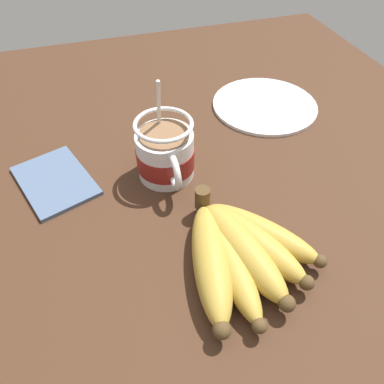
% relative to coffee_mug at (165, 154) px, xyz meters
% --- Properties ---
extents(table, '(1.10, 1.10, 0.03)m').
position_rel_coffee_mug_xyz_m(table, '(0.05, -0.03, -0.05)').
color(table, '#422819').
rests_on(table, ground).
extents(coffee_mug, '(0.12, 0.08, 0.14)m').
position_rel_coffee_mug_xyz_m(coffee_mug, '(0.00, 0.00, 0.00)').
color(coffee_mug, silver).
rests_on(coffee_mug, table).
extents(banana_bunch, '(0.19, 0.17, 0.04)m').
position_rel_coffee_mug_xyz_m(banana_bunch, '(0.17, 0.04, -0.02)').
color(banana_bunch, '#4C381E').
rests_on(banana_bunch, table).
extents(napkin, '(0.15, 0.13, 0.01)m').
position_rel_coffee_mug_xyz_m(napkin, '(-0.03, -0.16, -0.03)').
color(napkin, slate).
rests_on(napkin, table).
extents(small_plate, '(0.19, 0.19, 0.01)m').
position_rel_coffee_mug_xyz_m(small_plate, '(-0.12, 0.22, -0.03)').
color(small_plate, white).
rests_on(small_plate, table).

